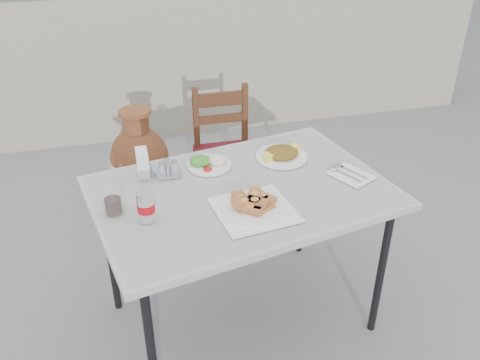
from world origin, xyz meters
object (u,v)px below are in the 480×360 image
object	(u,v)px
soda_can	(146,206)
cola_glass	(113,203)
terracotta_urn	(140,162)
pide_plate	(254,204)
cafe_table	(242,199)
salad_chopped_plate	(282,154)
chair	(225,153)
napkin_holder	(143,163)
condiment_caddy	(168,170)
salad_rice_plate	(209,162)

from	to	relation	value
soda_can	cola_glass	xyz separation A→B (m)	(-0.13, 0.09, -0.02)
terracotta_urn	pide_plate	bearing A→B (deg)	-74.46
cafe_table	salad_chopped_plate	world-z (taller)	salad_chopped_plate
terracotta_urn	chair	bearing A→B (deg)	-22.96
salad_chopped_plate	napkin_holder	bearing A→B (deg)	-179.97
soda_can	cola_glass	bearing A→B (deg)	145.68
napkin_holder	terracotta_urn	distance (m)	1.16
cafe_table	cola_glass	distance (m)	0.59
condiment_caddy	terracotta_urn	xyz separation A→B (m)	(-0.09, 1.06, -0.50)
salad_rice_plate	napkin_holder	bearing A→B (deg)	-178.17
salad_chopped_plate	chair	world-z (taller)	chair
cafe_table	cola_glass	size ratio (longest dim) A/B	13.09
pide_plate	terracotta_urn	world-z (taller)	pide_plate
soda_can	cola_glass	distance (m)	0.16
soda_can	chair	distance (m)	1.39
pide_plate	salad_chopped_plate	distance (m)	0.50
cola_glass	napkin_holder	world-z (taller)	napkin_holder
salad_rice_plate	terracotta_urn	distance (m)	1.17
salad_rice_plate	salad_chopped_plate	bearing A→B (deg)	-1.50
soda_can	terracotta_urn	bearing A→B (deg)	88.08
terracotta_urn	condiment_caddy	bearing A→B (deg)	-85.15
cafe_table	salad_rice_plate	world-z (taller)	salad_rice_plate
cafe_table	chair	world-z (taller)	chair
cafe_table	pide_plate	distance (m)	0.20
cola_glass	pide_plate	bearing A→B (deg)	-12.99
cafe_table	salad_chopped_plate	bearing A→B (deg)	41.72
pide_plate	salad_chopped_plate	xyz separation A→B (m)	(0.27, 0.43, -0.01)
condiment_caddy	salad_rice_plate	bearing A→B (deg)	11.66
salad_chopped_plate	napkin_holder	size ratio (longest dim) A/B	2.04
cola_glass	napkin_holder	xyz separation A→B (m)	(0.15, 0.29, 0.02)
cafe_table	condiment_caddy	distance (m)	0.38
cafe_table	pide_plate	size ratio (longest dim) A/B	4.06
cafe_table	condiment_caddy	world-z (taller)	condiment_caddy
cafe_table	chair	bearing A→B (deg)	81.27
pide_plate	soda_can	size ratio (longest dim) A/B	2.73
chair	condiment_caddy	bearing A→B (deg)	-118.54
cola_glass	cafe_table	bearing A→B (deg)	4.68
salad_chopped_plate	condiment_caddy	bearing A→B (deg)	-176.81
salad_rice_plate	condiment_caddy	distance (m)	0.21
pide_plate	condiment_caddy	bearing A→B (deg)	128.62
soda_can	salad_chopped_plate	bearing A→B (deg)	27.93
chair	soda_can	bearing A→B (deg)	-116.26
salad_chopped_plate	soda_can	world-z (taller)	soda_can
pide_plate	cola_glass	xyz separation A→B (m)	(-0.58, 0.13, 0.02)
salad_rice_plate	cola_glass	world-z (taller)	cola_glass
soda_can	napkin_holder	bearing A→B (deg)	86.77
cafe_table	soda_can	size ratio (longest dim) A/B	11.09
cola_glass	condiment_caddy	distance (m)	0.37
condiment_caddy	soda_can	bearing A→B (deg)	-111.47
cafe_table	pide_plate	bearing A→B (deg)	-87.89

